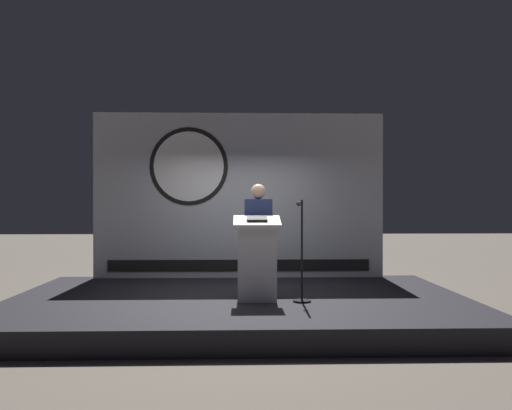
{
  "coord_description": "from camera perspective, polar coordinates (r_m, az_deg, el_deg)",
  "views": [
    {
      "loc": [
        0.01,
        -7.38,
        1.62
      ],
      "look_at": [
        0.24,
        0.06,
        1.59
      ],
      "focal_mm": 36.42,
      "sensor_mm": 36.0,
      "label": 1
    }
  ],
  "objects": [
    {
      "name": "speaker_person",
      "position": [
        7.55,
        0.25,
        -3.64
      ],
      "size": [
        0.4,
        0.26,
        1.6
      ],
      "color": "black",
      "rests_on": "stage_platform"
    },
    {
      "name": "podium",
      "position": [
        7.09,
        0.1,
        -5.95
      ],
      "size": [
        0.64,
        0.5,
        1.15
      ],
      "color": "silver",
      "rests_on": "stage_platform"
    },
    {
      "name": "stage_platform",
      "position": [
        7.53,
        -1.88,
        -11.06
      ],
      "size": [
        6.4,
        4.0,
        0.3
      ],
      "primitive_type": "cube",
      "color": "black",
      "rests_on": "ground"
    },
    {
      "name": "banner_display",
      "position": [
        9.23,
        -2.06,
        1.09
      ],
      "size": [
        5.13,
        0.12,
        2.92
      ],
      "color": "#B2B7C1",
      "rests_on": "stage_platform"
    },
    {
      "name": "microphone_stand",
      "position": [
        7.05,
        5.01,
        -6.7
      ],
      "size": [
        0.24,
        0.52,
        1.36
      ],
      "color": "black",
      "rests_on": "stage_platform"
    },
    {
      "name": "ground_plane",
      "position": [
        7.56,
        -1.88,
        -12.18
      ],
      "size": [
        40.0,
        40.0,
        0.0
      ],
      "primitive_type": "plane",
      "color": "#6B6056"
    }
  ]
}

